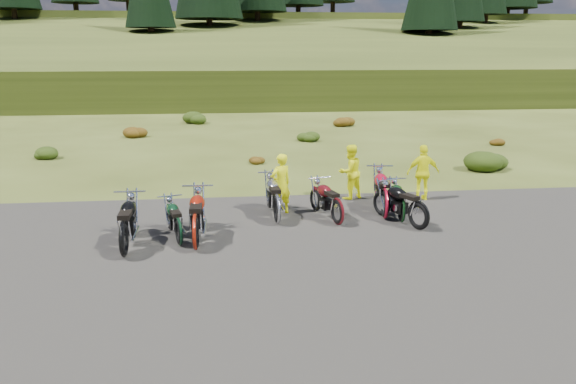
{
  "coord_description": "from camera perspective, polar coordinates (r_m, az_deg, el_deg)",
  "views": [
    {
      "loc": [
        -1.56,
        -12.81,
        4.48
      ],
      "look_at": [
        -0.05,
        0.59,
        1.02
      ],
      "focal_mm": 35.0,
      "sensor_mm": 36.0,
      "label": 1
    }
  ],
  "objects": [
    {
      "name": "motorcycle_2",
      "position": [
        13.38,
        -10.95,
        -5.44
      ],
      "size": [
        1.08,
        1.95,
        0.97
      ],
      "primitive_type": null,
      "rotation": [
        0.0,
        0.0,
        1.83
      ],
      "color": "black",
      "rests_on": "ground"
    },
    {
      "name": "shrub_2",
      "position": [
        30.05,
        -15.35,
        6.06
      ],
      "size": [
        1.3,
        1.3,
        0.77
      ],
      "primitive_type": "ellipsoid",
      "color": "#642F0C",
      "rests_on": "ground"
    },
    {
      "name": "motorcycle_7",
      "position": [
        15.14,
        11.42,
        -3.1
      ],
      "size": [
        0.82,
        1.93,
        0.98
      ],
      "primitive_type": null,
      "rotation": [
        0.0,
        0.0,
        1.46
      ],
      "color": "black",
      "rests_on": "ground"
    },
    {
      "name": "shrub_1",
      "position": [
        25.6,
        -23.53,
        3.82
      ],
      "size": [
        1.03,
        1.03,
        0.61
      ],
      "primitive_type": "ellipsoid",
      "color": "#1D330C",
      "rests_on": "ground"
    },
    {
      "name": "hill_plateau",
      "position": [
        122.9,
        -5.85,
        12.24
      ],
      "size": [
        300.0,
        90.0,
        9.17
      ],
      "primitive_type": "cube",
      "color": "#333E14",
      "rests_on": "ground"
    },
    {
      "name": "person_right_a",
      "position": [
        17.07,
        6.3,
        1.96
      ],
      "size": [
        1.0,
        0.93,
        1.66
      ],
      "primitive_type": "imported",
      "rotation": [
        0.0,
        0.0,
        3.61
      ],
      "color": "#DCDF0B",
      "rests_on": "ground"
    },
    {
      "name": "gravel_pad",
      "position": [
        11.81,
        1.66,
        -7.91
      ],
      "size": [
        20.0,
        12.0,
        0.04
      ],
      "primitive_type": "cube",
      "color": "black",
      "rests_on": "ground"
    },
    {
      "name": "shrub_5",
      "position": [
        27.92,
        2.0,
        5.79
      ],
      "size": [
        1.03,
        1.03,
        0.61
      ],
      "primitive_type": "ellipsoid",
      "color": "#1D330C",
      "rests_on": "ground"
    },
    {
      "name": "hill_slope",
      "position": [
        62.99,
        -5.1,
        10.27
      ],
      "size": [
        300.0,
        45.97,
        9.37
      ],
      "primitive_type": null,
      "rotation": [
        0.14,
        0.0,
        0.0
      ],
      "color": "#333E14",
      "rests_on": "ground"
    },
    {
      "name": "shrub_4",
      "position": [
        22.45,
        -3.37,
        3.45
      ],
      "size": [
        0.77,
        0.77,
        0.45
      ],
      "primitive_type": "ellipsoid",
      "color": "#642F0C",
      "rests_on": "ground"
    },
    {
      "name": "shrub_6",
      "position": [
        33.6,
        5.6,
        7.33
      ],
      "size": [
        1.3,
        1.3,
        0.77
      ],
      "primitive_type": "ellipsoid",
      "color": "#642F0C",
      "rests_on": "ground"
    },
    {
      "name": "person_right_b",
      "position": [
        17.31,
        13.55,
        1.85
      ],
      "size": [
        0.99,
        0.43,
        1.68
      ],
      "primitive_type": "imported",
      "rotation": [
        0.0,
        0.0,
        3.12
      ],
      "color": "#DCDF0B",
      "rests_on": "ground"
    },
    {
      "name": "motorcycle_1",
      "position": [
        13.05,
        -9.32,
        -5.88
      ],
      "size": [
        0.83,
        2.36,
        1.23
      ],
      "primitive_type": null,
      "rotation": [
        0.0,
        0.0,
        1.55
      ],
      "color": "maroon",
      "rests_on": "ground"
    },
    {
      "name": "motorcycle_0",
      "position": [
        12.96,
        -16.22,
        -6.42
      ],
      "size": [
        0.8,
        2.3,
        1.2
      ],
      "primitive_type": null,
      "rotation": [
        0.0,
        0.0,
        1.59
      ],
      "color": "black",
      "rests_on": "ground"
    },
    {
      "name": "motorcycle_3",
      "position": [
        14.72,
        -1.11,
        -3.32
      ],
      "size": [
        0.85,
        2.25,
        1.16
      ],
      "primitive_type": null,
      "rotation": [
        0.0,
        0.0,
        1.62
      ],
      "color": "#A4A3A8",
      "rests_on": "ground"
    },
    {
      "name": "shrub_3",
      "position": [
        34.99,
        -9.34,
        7.62
      ],
      "size": [
        1.56,
        1.56,
        0.92
      ],
      "primitive_type": "ellipsoid",
      "color": "#1D330C",
      "rests_on": "ground"
    },
    {
      "name": "motorcycle_6",
      "position": [
        15.38,
        9.75,
        -2.75
      ],
      "size": [
        1.1,
        2.42,
        1.22
      ],
      "primitive_type": null,
      "rotation": [
        0.0,
        0.0,
        1.43
      ],
      "color": "maroon",
      "rests_on": "ground"
    },
    {
      "name": "motorcycle_5",
      "position": [
        14.62,
        13.04,
        -3.84
      ],
      "size": [
        1.53,
        2.2,
        1.1
      ],
      "primitive_type": null,
      "rotation": [
        0.0,
        0.0,
        2.01
      ],
      "color": "black",
      "rests_on": "ground"
    },
    {
      "name": "motorcycle_4",
      "position": [
        14.68,
        5.0,
        -3.43
      ],
      "size": [
        1.19,
        2.12,
        1.05
      ],
      "primitive_type": null,
      "rotation": [
        0.0,
        0.0,
        1.84
      ],
      "color": "#520D12",
      "rests_on": "ground"
    },
    {
      "name": "shrub_8",
      "position": [
        28.58,
        20.24,
        4.95
      ],
      "size": [
        0.77,
        0.77,
        0.45
      ],
      "primitive_type": "ellipsoid",
      "color": "#642F0C",
      "rests_on": "ground"
    },
    {
      "name": "shrub_7",
      "position": [
        22.58,
        19.6,
        3.31
      ],
      "size": [
        1.56,
        1.56,
        0.92
      ],
      "primitive_type": "ellipsoid",
      "color": "#1D330C",
      "rests_on": "ground"
    },
    {
      "name": "ground",
      "position": [
        13.66,
        0.48,
        -4.75
      ],
      "size": [
        300.0,
        300.0,
        0.0
      ],
      "primitive_type": "plane",
      "color": "#384015",
      "rests_on": "ground"
    },
    {
      "name": "person_middle",
      "position": [
        15.38,
        -0.72,
        0.71
      ],
      "size": [
        0.73,
        0.65,
        1.69
      ],
      "primitive_type": "imported",
      "rotation": [
        0.0,
        0.0,
        3.63
      ],
      "color": "#DCDF0B",
      "rests_on": "ground"
    }
  ]
}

